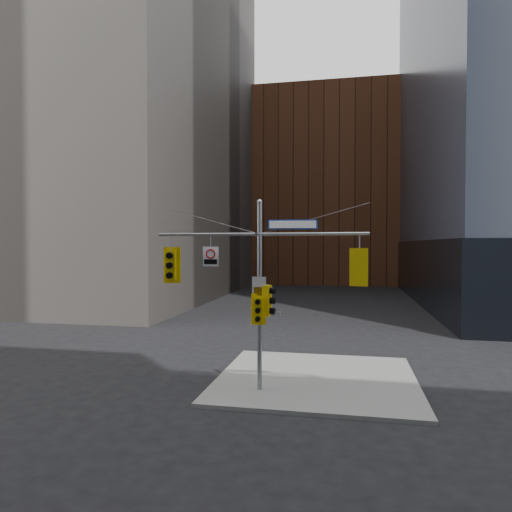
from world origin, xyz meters
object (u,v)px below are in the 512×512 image
at_px(signal_assembly, 260,276).
at_px(traffic_light_pole_side, 268,301).
at_px(street_sign_blade, 293,224).
at_px(regulatory_sign_arm, 211,256).
at_px(traffic_light_west_arm, 171,265).
at_px(traffic_light_east_arm, 359,267).
at_px(traffic_light_pole_front, 258,310).

height_order(signal_assembly, traffic_light_pole_side, signal_assembly).
xyz_separation_m(street_sign_blade, regulatory_sign_arm, (-3.14, -0.02, -1.18)).
xyz_separation_m(signal_assembly, traffic_light_west_arm, (-3.53, 0.01, 0.38)).
bearing_deg(regulatory_sign_arm, traffic_light_west_arm, 173.66).
distance_m(street_sign_blade, regulatory_sign_arm, 3.36).
xyz_separation_m(traffic_light_east_arm, regulatory_sign_arm, (-5.55, -0.02, 0.37)).
distance_m(signal_assembly, traffic_light_pole_side, 0.96).
height_order(traffic_light_east_arm, street_sign_blade, street_sign_blade).
distance_m(traffic_light_west_arm, traffic_light_pole_side, 4.06).
distance_m(traffic_light_east_arm, traffic_light_pole_side, 3.56).
relative_size(traffic_light_west_arm, traffic_light_pole_front, 1.22).
bearing_deg(traffic_light_west_arm, traffic_light_pole_side, -7.88).
xyz_separation_m(traffic_light_pole_side, traffic_light_pole_front, (-0.33, -0.27, -0.32)).
bearing_deg(traffic_light_pole_front, traffic_light_west_arm, 169.54).
bearing_deg(regulatory_sign_arm, traffic_light_pole_front, -12.54).
bearing_deg(traffic_light_west_arm, traffic_light_pole_front, -12.21).
relative_size(traffic_light_west_arm, regulatory_sign_arm, 1.90).
height_order(traffic_light_east_arm, traffic_light_pole_side, traffic_light_east_arm).
relative_size(traffic_light_pole_side, regulatory_sign_arm, 1.53).
height_order(traffic_light_west_arm, traffic_light_east_arm, traffic_light_west_arm).
height_order(signal_assembly, traffic_light_pole_front, signal_assembly).
bearing_deg(signal_assembly, street_sign_blade, 0.15).
distance_m(signal_assembly, traffic_light_west_arm, 3.55).
bearing_deg(regulatory_sign_arm, signal_assembly, -4.53).
bearing_deg(signal_assembly, traffic_light_west_arm, 179.77).
xyz_separation_m(traffic_light_west_arm, traffic_light_pole_front, (3.52, -0.28, -1.60)).
relative_size(signal_assembly, traffic_light_west_arm, 5.61).
distance_m(traffic_light_pole_front, regulatory_sign_arm, 2.75).
height_order(traffic_light_west_arm, regulatory_sign_arm, regulatory_sign_arm).
relative_size(traffic_light_west_arm, traffic_light_pole_side, 1.24).
bearing_deg(traffic_light_east_arm, traffic_light_west_arm, 8.66).
xyz_separation_m(traffic_light_east_arm, street_sign_blade, (-2.41, 0.00, 1.55)).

